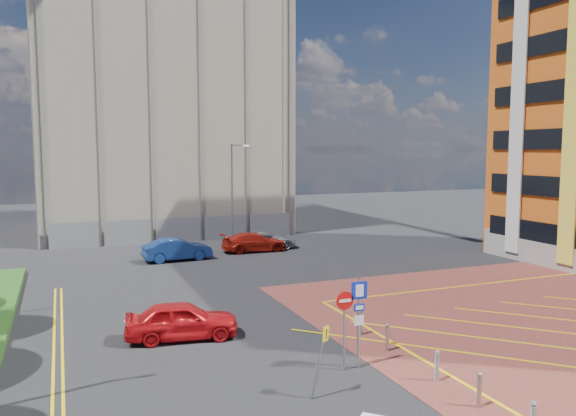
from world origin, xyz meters
TOP-DOWN VIEW (x-y plane):
  - ground at (0.00, 0.00)m, footprint 140.00×140.00m
  - lamp_back at (4.08, 28.00)m, footprint 1.53×0.16m
  - sign_cluster at (0.30, 0.98)m, footprint 1.17×0.12m
  - warning_sign at (-1.70, -0.64)m, footprint 0.68×0.40m
  - bollard_row at (2.30, -1.67)m, footprint 0.14×11.14m
  - construction_building at (0.00, 40.00)m, footprint 21.20×19.20m
  - construction_fence at (1.00, 30.00)m, footprint 21.60×0.06m
  - car_red_left at (-4.53, 6.31)m, footprint 4.66×2.44m
  - car_blue_back at (-1.61, 22.30)m, footprint 4.73×1.94m
  - car_red_back at (4.34, 23.56)m, footprint 4.87×2.11m
  - car_silver_back at (5.62, 24.40)m, footprint 4.82×2.63m

SIDE VIEW (x-z plane):
  - ground at x=0.00m, z-range 0.00..0.00m
  - bollard_row at x=2.30m, z-range 0.02..0.92m
  - car_silver_back at x=5.62m, z-range 0.00..1.28m
  - car_red_back at x=4.34m, z-range 0.00..1.40m
  - car_red_left at x=-4.53m, z-range 0.00..1.51m
  - car_blue_back at x=-1.61m, z-range 0.00..1.53m
  - construction_fence at x=1.00m, z-range 0.00..2.00m
  - warning_sign at x=-1.70m, z-range 0.30..2.55m
  - sign_cluster at x=0.30m, z-range 0.35..3.55m
  - lamp_back at x=4.08m, z-range 0.36..8.36m
  - construction_building at x=0.00m, z-range 0.00..22.00m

